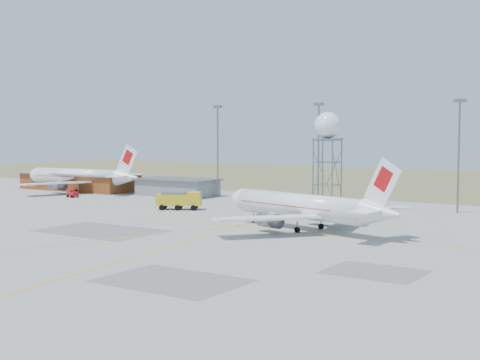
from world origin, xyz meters
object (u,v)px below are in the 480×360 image
Objects in this scene: radar_tower at (327,154)px; fire_truck at (180,201)px; baggage_tug at (73,194)px; airliner_far at (79,177)px; airliner_main at (303,207)px.

radar_tower reaches higher than fire_truck.
radar_tower is at bearing 21.66° from baggage_tug.
baggage_tug is (-56.10, -13.77, -9.67)m from radar_tower.
radar_tower is (65.25, 3.13, 6.77)m from airliner_far.
fire_truck is at bearing -0.47° from baggage_tug.
fire_truck is at bearing -3.27° from airliner_main.
radar_tower is at bearing 178.59° from airliner_far.
radar_tower is 29.79m from fire_truck.
airliner_main is at bearing -46.71° from fire_truck.
radar_tower is 58.57m from baggage_tug.
radar_tower is at bearing -55.73° from airliner_main.
fire_truck is (-31.66, 10.32, -1.83)m from airliner_main.
radar_tower reaches higher than airliner_main.
airliner_main is 33.35m from fire_truck.
airliner_far is 13.63× the size of baggage_tug.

